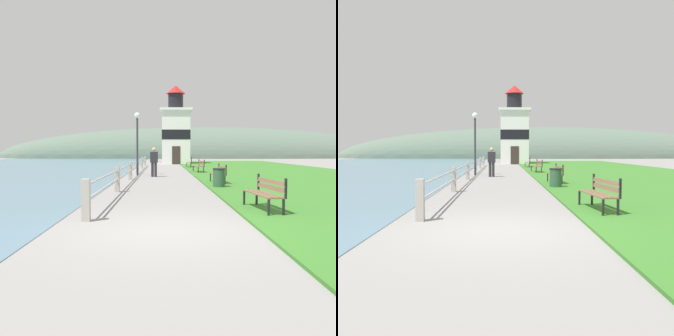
% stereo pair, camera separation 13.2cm
% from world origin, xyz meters
% --- Properties ---
extents(ground_plane, '(160.00, 160.00, 0.00)m').
position_xyz_m(ground_plane, '(0.00, 0.00, 0.00)').
color(ground_plane, gray).
extents(grass_verge, '(12.00, 53.42, 0.06)m').
position_xyz_m(grass_verge, '(7.88, 17.81, 0.03)').
color(grass_verge, '#387528').
rests_on(grass_verge, ground_plane).
extents(seawall_railing, '(0.18, 29.45, 0.96)m').
position_xyz_m(seawall_railing, '(-1.78, 15.64, 0.57)').
color(seawall_railing, '#A8A399').
rests_on(seawall_railing, ground_plane).
extents(park_bench_near, '(0.67, 1.87, 0.94)m').
position_xyz_m(park_bench_near, '(2.66, 2.25, 0.54)').
color(park_bench_near, brown).
rests_on(park_bench_near, ground_plane).
extents(park_bench_midway, '(0.56, 1.66, 0.94)m').
position_xyz_m(park_bench_midway, '(2.65, 10.17, 0.54)').
color(park_bench_midway, brown).
rests_on(park_bench_midway, ground_plane).
extents(park_bench_far, '(0.67, 1.77, 0.94)m').
position_xyz_m(park_bench_far, '(2.57, 18.73, 0.54)').
color(park_bench_far, brown).
rests_on(park_bench_far, ground_plane).
extents(park_bench_by_lighthouse, '(0.57, 1.69, 0.94)m').
position_xyz_m(park_bench_by_lighthouse, '(2.44, 26.26, 0.54)').
color(park_bench_by_lighthouse, brown).
rests_on(park_bench_by_lighthouse, ground_plane).
extents(lighthouse, '(3.59, 3.59, 8.90)m').
position_xyz_m(lighthouse, '(1.48, 35.26, 3.69)').
color(lighthouse, white).
rests_on(lighthouse, ground_plane).
extents(person_strolling, '(0.46, 0.30, 1.75)m').
position_xyz_m(person_strolling, '(-0.54, 14.82, 0.95)').
color(person_strolling, '#28282D').
rests_on(person_strolling, ground_plane).
extents(trash_bin, '(0.54, 0.54, 0.84)m').
position_xyz_m(trash_bin, '(2.34, 8.23, 0.42)').
color(trash_bin, '#2D5138').
rests_on(trash_bin, ground_plane).
extents(lamp_post, '(0.36, 0.36, 3.96)m').
position_xyz_m(lamp_post, '(-1.63, 16.27, 2.74)').
color(lamp_post, '#333338').
rests_on(lamp_post, ground_plane).
extents(distant_hillside, '(80.00, 16.00, 12.00)m').
position_xyz_m(distant_hillside, '(8.00, 65.61, 0.00)').
color(distant_hillside, '#566B5B').
rests_on(distant_hillside, ground_plane).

